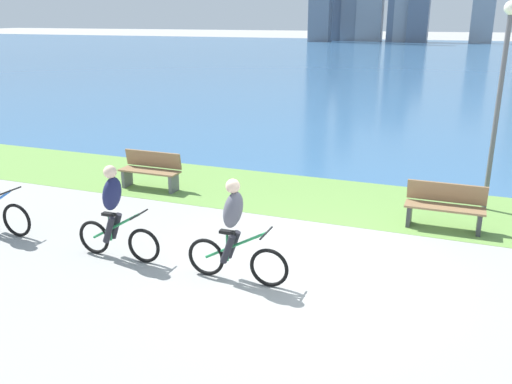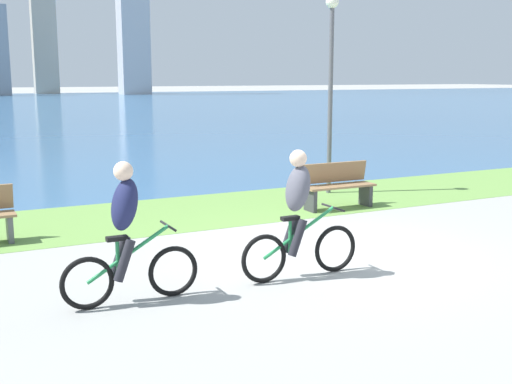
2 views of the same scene
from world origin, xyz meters
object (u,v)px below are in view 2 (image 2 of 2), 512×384
(bench_near_path, at_px, (337,186))
(lamppost_tall, at_px, (331,67))
(cyclist_trailing, at_px, (127,233))
(cyclist_lead, at_px, (299,215))

(bench_near_path, relative_size, lamppost_tall, 0.35)
(lamppost_tall, bearing_deg, cyclist_trailing, -140.15)
(cyclist_trailing, bearing_deg, cyclist_lead, -1.13)
(bench_near_path, bearing_deg, cyclist_trailing, -146.15)
(lamppost_tall, bearing_deg, cyclist_lead, -126.62)
(cyclist_lead, distance_m, bench_near_path, 4.61)
(cyclist_lead, distance_m, lamppost_tall, 6.54)
(cyclist_trailing, distance_m, bench_near_path, 6.25)
(cyclist_lead, height_order, bench_near_path, cyclist_lead)
(cyclist_lead, bearing_deg, bench_near_path, 50.01)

